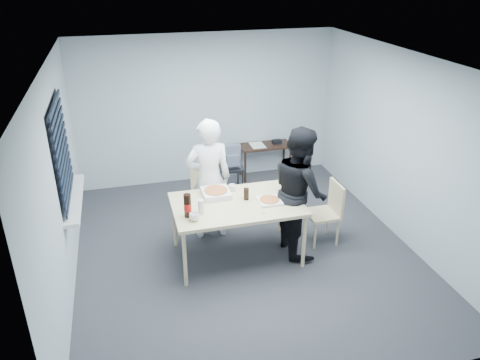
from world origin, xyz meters
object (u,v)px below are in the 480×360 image
object	(u,v)px
person_white	(209,180)
stool	(232,173)
dining_table	(237,207)
person_black	(300,191)
mug_a	(194,217)
mug_b	(232,188)
chair_far	(206,189)
chair_right	(329,208)
backpack	(232,156)
side_table	(265,149)
soda_bottle	(188,206)

from	to	relation	value
person_white	stool	size ratio (longest dim) A/B	3.34
dining_table	stool	size ratio (longest dim) A/B	3.13
person_black	mug_a	xyz separation A→B (m)	(-1.46, -0.28, -0.03)
mug_b	person_black	bearing A→B (deg)	-24.31
chair_far	person_white	world-z (taller)	person_white
chair_right	backpack	world-z (taller)	backpack
person_white	side_table	distance (m)	2.26
person_black	backpack	world-z (taller)	person_black
chair_far	person_black	world-z (taller)	person_black
backpack	mug_a	xyz separation A→B (m)	(-0.98, -2.05, 0.13)
dining_table	person_white	world-z (taller)	person_white
backpack	mug_a	bearing A→B (deg)	-90.80
dining_table	person_black	xyz separation A→B (m)	(0.86, -0.02, 0.13)
dining_table	person_black	distance (m)	0.87
chair_far	mug_a	xyz separation A→B (m)	(-0.41, -1.40, 0.34)
person_white	stool	xyz separation A→B (m)	(0.61, 1.13, -0.46)
mug_a	backpack	bearing A→B (deg)	64.59
chair_right	backpack	size ratio (longest dim) A/B	2.24
backpack	side_table	bearing A→B (deg)	63.12
chair_right	mug_b	bearing A→B (deg)	167.19
stool	mug_a	xyz separation A→B (m)	(-0.98, -2.07, 0.44)
dining_table	mug_a	xyz separation A→B (m)	(-0.61, -0.30, 0.11)
person_black	side_table	bearing A→B (deg)	-7.12
chair_right	stool	world-z (taller)	chair_right
chair_far	person_black	size ratio (longest dim) A/B	0.50
side_table	mug_b	distance (m)	2.34
chair_far	soda_bottle	size ratio (longest dim) A/B	2.95
dining_table	stool	xyz separation A→B (m)	(0.37, 1.77, -0.33)
stool	backpack	size ratio (longest dim) A/B	1.33
person_white	side_table	size ratio (longest dim) A/B	1.90
dining_table	chair_right	world-z (taller)	chair_right
mug_b	mug_a	bearing A→B (deg)	-134.29
chair_far	mug_b	xyz separation A→B (m)	(0.23, -0.75, 0.34)
chair_right	person_black	distance (m)	0.62
stool	side_table	bearing A→B (deg)	37.96
dining_table	stool	bearing A→B (deg)	78.25
chair_far	side_table	xyz separation A→B (m)	(1.36, 1.28, 0.03)
soda_bottle	mug_a	bearing A→B (deg)	-63.44
side_table	mug_a	bearing A→B (deg)	-123.35
dining_table	mug_b	xyz separation A→B (m)	(0.03, 0.35, 0.10)
chair_right	soda_bottle	world-z (taller)	soda_bottle
chair_right	person_black	size ratio (longest dim) A/B	0.50
mug_b	dining_table	bearing A→B (deg)	-94.28
side_table	backpack	bearing A→B (deg)	-141.50
person_black	soda_bottle	world-z (taller)	person_black
stool	soda_bottle	world-z (taller)	soda_bottle
dining_table	mug_b	distance (m)	0.37
chair_far	backpack	world-z (taller)	backpack
stool	backpack	distance (m)	0.30
stool	soda_bottle	distance (m)	2.27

